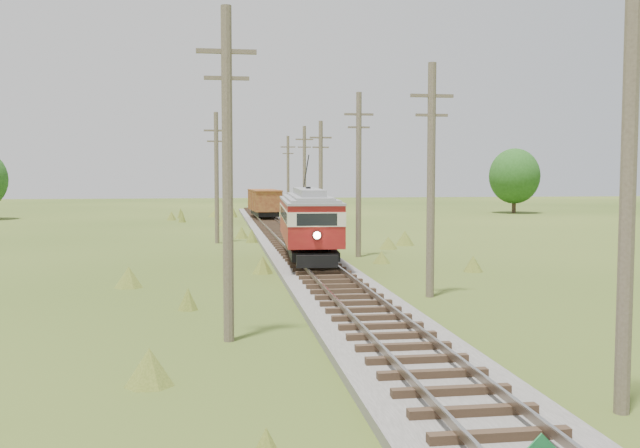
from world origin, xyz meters
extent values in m
cube|color=#605B54|center=(0.00, 34.00, 0.12)|extent=(3.60, 96.00, 0.25)
cube|color=#726659|center=(-0.72, 34.00, 0.48)|extent=(0.08, 96.00, 0.17)
cube|color=#726659|center=(0.72, 34.00, 0.48)|extent=(0.08, 96.00, 0.17)
cube|color=#2D2116|center=(0.00, 34.00, 0.33)|extent=(2.40, 96.00, 0.16)
cube|color=black|center=(0.00, 27.74, 0.96)|extent=(2.65, 9.83, 0.40)
cube|color=maroon|center=(0.00, 27.74, 1.84)|extent=(3.07, 10.69, 0.97)
cube|color=beige|center=(0.00, 27.74, 2.63)|extent=(3.10, 10.75, 0.62)
cube|color=black|center=(0.00, 27.74, 2.63)|extent=(3.10, 10.28, 0.48)
cube|color=maroon|center=(0.00, 27.74, 3.07)|extent=(3.07, 10.69, 0.26)
cube|color=gray|center=(0.00, 27.74, 3.36)|extent=(3.13, 10.80, 0.33)
cube|color=gray|center=(0.00, 27.74, 3.66)|extent=(1.57, 7.98, 0.35)
sphere|color=#FFF2BF|center=(-0.31, 22.39, 1.97)|extent=(0.32, 0.32, 0.32)
cylinder|color=black|center=(0.09, 29.32, 4.66)|extent=(0.29, 4.10, 1.70)
cylinder|color=black|center=(-0.89, 23.79, 0.91)|extent=(0.15, 0.71, 0.70)
cylinder|color=black|center=(0.43, 23.71, 0.91)|extent=(0.15, 0.71, 0.70)
cylinder|color=black|center=(-0.43, 31.77, 0.91)|extent=(0.15, 0.71, 0.70)
cylinder|color=black|center=(0.89, 31.70, 0.91)|extent=(0.15, 0.71, 0.70)
cube|color=black|center=(0.00, 60.77, 0.89)|extent=(2.30, 6.79, 0.47)
cube|color=#5E2016|center=(0.00, 60.77, 2.05)|extent=(2.83, 7.56, 1.86)
cube|color=#5E2016|center=(0.00, 60.77, 3.02)|extent=(2.88, 7.71, 0.11)
cylinder|color=black|center=(-0.57, 58.50, 0.93)|extent=(0.15, 0.75, 0.74)
cylinder|color=black|center=(0.82, 58.58, 0.93)|extent=(0.15, 0.75, 0.74)
cylinder|color=black|center=(-0.82, 62.96, 0.93)|extent=(0.15, 0.75, 0.74)
cylinder|color=black|center=(0.57, 63.04, 0.93)|extent=(0.15, 0.75, 0.74)
cone|color=gray|center=(2.97, 49.48, 0.52)|extent=(2.77, 2.77, 1.04)
cone|color=gray|center=(3.66, 48.62, 0.30)|extent=(1.56, 1.56, 0.61)
cylinder|color=brown|center=(3.10, 5.00, 4.40)|extent=(0.30, 0.30, 8.80)
cylinder|color=brown|center=(3.30, 18.00, 4.30)|extent=(0.30, 0.30, 8.60)
cube|color=brown|center=(3.30, 18.00, 7.40)|extent=(1.60, 0.12, 0.12)
cube|color=brown|center=(3.30, 18.00, 6.70)|extent=(1.20, 0.10, 0.10)
cylinder|color=brown|center=(3.20, 31.00, 4.50)|extent=(0.30, 0.30, 9.00)
cube|color=brown|center=(3.20, 31.00, 7.80)|extent=(1.60, 0.12, 0.12)
cube|color=brown|center=(3.20, 31.00, 7.10)|extent=(1.20, 0.10, 0.10)
cylinder|color=brown|center=(3.00, 44.00, 4.20)|extent=(0.30, 0.30, 8.40)
cube|color=brown|center=(3.00, 44.00, 7.20)|extent=(1.60, 0.12, 0.12)
cube|color=brown|center=(3.00, 44.00, 6.50)|extent=(1.20, 0.10, 0.10)
cylinder|color=brown|center=(3.40, 57.00, 4.45)|extent=(0.30, 0.30, 8.90)
cube|color=brown|center=(3.40, 57.00, 7.70)|extent=(1.60, 0.12, 0.12)
cube|color=brown|center=(3.40, 57.00, 7.00)|extent=(1.20, 0.10, 0.10)
cylinder|color=brown|center=(3.20, 70.00, 4.35)|extent=(0.30, 0.30, 8.70)
cube|color=brown|center=(3.20, 70.00, 7.50)|extent=(1.60, 0.12, 0.12)
cube|color=brown|center=(3.20, 70.00, 6.80)|extent=(1.20, 0.10, 0.10)
cylinder|color=brown|center=(-4.20, 12.00, 4.50)|extent=(0.30, 0.30, 9.00)
cube|color=brown|center=(-4.20, 12.00, 7.80)|extent=(1.60, 0.12, 0.12)
cube|color=brown|center=(-4.20, 12.00, 7.10)|extent=(1.20, 0.10, 0.10)
cylinder|color=brown|center=(-4.50, 40.00, 4.30)|extent=(0.30, 0.30, 8.60)
cube|color=brown|center=(-4.50, 40.00, 7.40)|extent=(1.60, 0.12, 0.12)
cube|color=brown|center=(-4.50, 40.00, 6.70)|extent=(1.20, 0.10, 0.10)
cylinder|color=#38281C|center=(30.00, 72.00, 1.26)|extent=(0.50, 0.50, 2.52)
ellipsoid|color=#204D17|center=(30.00, 72.00, 4.34)|extent=(5.88, 5.88, 6.47)
camera|label=1|loc=(-4.49, -7.31, 4.55)|focal=40.00mm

